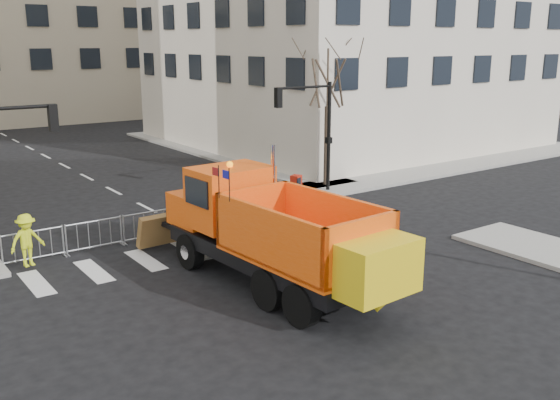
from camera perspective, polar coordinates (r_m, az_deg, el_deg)
ground at (r=18.76m, az=2.97°, el=-8.40°), size 120.00×120.00×0.00m
sidewalk_back at (r=25.56m, az=-8.95°, el=-2.17°), size 64.00×5.00×0.15m
traffic_light_right at (r=30.40m, az=4.48°, el=5.65°), size 0.18×0.18×5.40m
crowd_barriers at (r=24.33m, az=-9.62°, el=-1.87°), size 12.60×0.60×1.10m
street_tree at (r=31.47m, az=4.33°, el=7.87°), size 3.00×3.00×7.50m
plow_truck at (r=18.48m, az=-0.52°, el=-2.78°), size 3.60×10.62×4.07m
cop_a at (r=23.58m, az=-6.33°, el=-1.21°), size 0.81×0.64×1.95m
cop_b at (r=22.31m, az=-5.39°, el=-2.00°), size 1.03×0.83×2.01m
cop_c at (r=23.44m, az=-6.44°, el=-1.18°), size 1.15×1.24×2.04m
worker at (r=21.71m, az=-22.14°, el=-3.42°), size 1.24×0.88×1.75m
newspaper_box at (r=28.92m, az=1.48°, el=1.21°), size 0.57×0.55×1.10m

